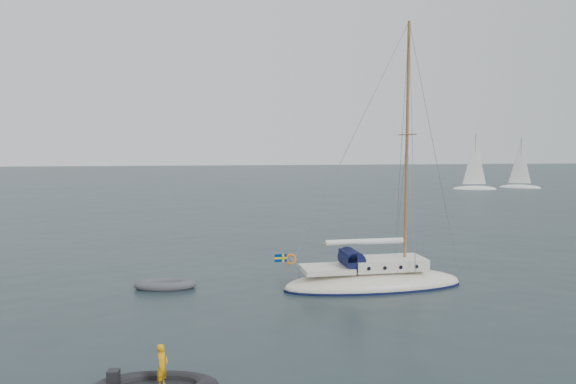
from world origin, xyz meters
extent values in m
plane|color=black|center=(0.00, 0.00, 0.00)|extent=(300.00, 300.00, 0.00)
ellipsoid|color=white|center=(2.18, 0.73, 0.15)|extent=(8.99, 2.80, 1.50)
cube|color=silver|center=(2.88, 0.73, 1.18)|extent=(3.59, 1.90, 0.55)
cube|color=white|center=(-0.22, 0.73, 1.02)|extent=(2.40, 1.90, 0.25)
cylinder|color=#0D1134|center=(1.03, 0.73, 1.45)|extent=(0.96, 1.65, 0.96)
cube|color=#0D1134|center=(0.83, 0.73, 1.65)|extent=(0.45, 1.65, 0.40)
cylinder|color=#94613C|center=(3.77, 0.73, 6.89)|extent=(0.15, 0.15, 11.98)
cylinder|color=#94613C|center=(3.77, 0.73, 7.49)|extent=(0.05, 2.20, 0.05)
cylinder|color=#94613C|center=(1.68, 0.73, 2.25)|extent=(4.19, 0.10, 0.10)
cylinder|color=silver|center=(1.68, 0.73, 2.30)|extent=(3.90, 0.28, 0.28)
cylinder|color=gray|center=(-1.82, 0.73, 1.45)|extent=(0.04, 2.20, 0.04)
torus|color=orange|center=(-1.87, 1.33, 1.45)|extent=(0.54, 0.10, 0.54)
cylinder|color=#94613C|center=(-2.17, 0.73, 1.35)|extent=(0.03, 0.03, 0.90)
cube|color=navy|center=(-2.47, 0.73, 1.65)|extent=(0.60, 0.02, 0.38)
cube|color=#E4B610|center=(-2.47, 0.73, 1.65)|extent=(0.62, 0.03, 0.09)
cube|color=#E4B610|center=(-2.36, 0.73, 1.65)|extent=(0.09, 0.03, 0.40)
cylinder|color=black|center=(1.58, 1.68, 1.18)|extent=(0.18, 0.06, 0.18)
cylinder|color=black|center=(1.58, -0.23, 1.18)|extent=(0.18, 0.06, 0.18)
cylinder|color=black|center=(2.38, 1.68, 1.18)|extent=(0.18, 0.06, 0.18)
cylinder|color=black|center=(2.38, -0.23, 1.18)|extent=(0.18, 0.06, 0.18)
cylinder|color=black|center=(3.18, 1.68, 1.18)|extent=(0.18, 0.06, 0.18)
cylinder|color=black|center=(3.18, -0.23, 1.18)|extent=(0.18, 0.06, 0.18)
cylinder|color=black|center=(3.97, 1.68, 1.18)|extent=(0.18, 0.06, 0.18)
cylinder|color=black|center=(3.97, -0.23, 1.18)|extent=(0.18, 0.06, 0.18)
cube|color=#48484D|center=(-7.97, 1.92, 0.13)|extent=(1.83, 0.75, 0.11)
cube|color=black|center=(-8.48, -9.75, 0.41)|extent=(0.32, 0.32, 0.55)
imported|color=orange|center=(-7.10, -9.75, 0.80)|extent=(0.42, 0.53, 1.26)
ellipsoid|color=silver|center=(41.92, 55.99, 0.05)|extent=(6.23, 2.08, 1.04)
cylinder|color=gray|center=(41.92, 55.99, 4.16)|extent=(0.10, 0.10, 7.27)
cone|color=silver|center=(41.87, 55.99, 4.16)|extent=(3.32, 3.32, 6.75)
ellipsoid|color=silver|center=(33.62, 54.30, 0.06)|extent=(6.73, 2.24, 1.12)
cylinder|color=gray|center=(33.62, 54.30, 4.49)|extent=(0.11, 0.11, 7.86)
cone|color=silver|center=(33.57, 54.30, 4.49)|extent=(3.59, 3.59, 7.30)
camera|label=1|loc=(-5.64, -25.50, 7.11)|focal=35.00mm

